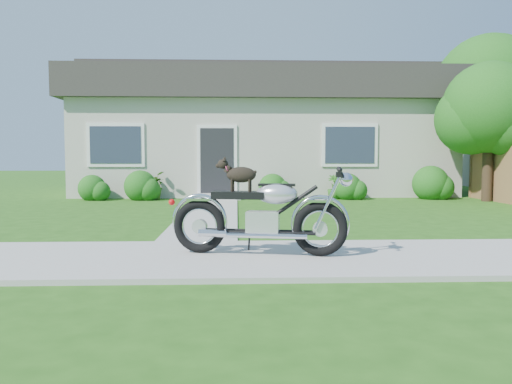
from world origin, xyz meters
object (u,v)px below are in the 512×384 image
at_px(tree_far, 493,92).
at_px(potted_plant_right, 334,187).
at_px(motorcycle_with_dog, 262,213).
at_px(house, 262,131).
at_px(potted_plant_left, 153,186).
at_px(tree_near, 495,112).

relative_size(tree_far, potted_plant_right, 7.34).
xyz_separation_m(tree_far, motorcycle_with_dog, (-8.13, -10.21, -2.83)).
relative_size(house, tree_far, 2.39).
height_order(house, potted_plant_left, house).
xyz_separation_m(tree_far, potted_plant_right, (-5.57, -1.73, -3.03)).
height_order(tree_far, potted_plant_left, tree_far).
bearing_deg(house, motorcycle_with_dog, -92.87).
xyz_separation_m(potted_plant_right, motorcycle_with_dog, (-2.56, -8.48, 0.19)).
distance_m(tree_far, potted_plant_left, 11.41).
height_order(tree_far, potted_plant_right, tree_far).
height_order(tree_far, motorcycle_with_dog, tree_far).
height_order(potted_plant_left, motorcycle_with_dog, motorcycle_with_dog).
bearing_deg(motorcycle_with_dog, tree_near, 58.41).
distance_m(tree_near, potted_plant_left, 9.83).
height_order(potted_plant_right, motorcycle_with_dog, motorcycle_with_dog).
xyz_separation_m(house, motorcycle_with_dog, (-0.60, -11.93, -1.60)).
relative_size(tree_near, potted_plant_right, 5.39).
bearing_deg(tree_near, motorcycle_with_dog, -132.17).
height_order(house, motorcycle_with_dog, house).
xyz_separation_m(tree_near, tree_far, (1.32, 2.69, 0.90)).
distance_m(potted_plant_left, potted_plant_right, 5.31).
bearing_deg(potted_plant_right, motorcycle_with_dog, -106.81).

